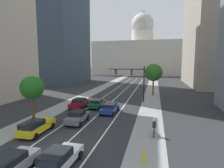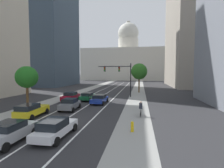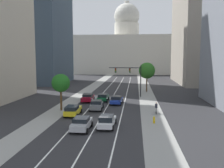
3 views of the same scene
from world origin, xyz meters
name	(u,v)px [view 3 (image 3 of 3)]	position (x,y,z in m)	size (l,w,h in m)	color
ground_plane	(119,86)	(0.00, 40.00, 0.00)	(400.00, 400.00, 0.00)	#2B2B2D
sidewalk_left	(91,88)	(-7.23, 35.00, 0.01)	(3.37, 130.00, 0.01)	gray
sidewalk_right	(145,88)	(7.23, 35.00, 0.01)	(3.37, 130.00, 0.01)	gray
lane_stripe_left	(103,93)	(-2.77, 25.00, 0.01)	(0.16, 90.00, 0.01)	white
lane_stripe_center	(115,93)	(0.00, 25.00, 0.01)	(0.16, 90.00, 0.01)	white
lane_stripe_right	(127,94)	(2.77, 25.00, 0.01)	(0.16, 90.00, 0.01)	white
office_tower_far_right	(202,2)	(25.31, 50.65, 25.29)	(14.86, 29.96, 50.51)	#9E9384
capitol_building	(127,51)	(0.00, 97.86, 11.24)	(53.84, 26.26, 36.41)	beige
car_crimson	(88,97)	(-4.16, 14.28, 0.79)	(2.18, 4.71, 1.50)	maroon
car_white	(107,121)	(1.38, -2.33, 0.76)	(2.03, 4.68, 1.47)	silver
car_gray	(97,105)	(-1.39, 7.22, 0.78)	(2.13, 4.15, 1.52)	slate
car_blue	(116,100)	(1.39, 12.55, 0.74)	(2.23, 4.57, 1.41)	#1E389E
car_green	(103,97)	(-1.39, 15.13, 0.74)	(2.03, 4.32, 1.39)	#14512D
car_yellow	(73,110)	(-4.15, 3.02, 0.80)	(2.02, 4.60, 1.52)	yellow
car_silver	(82,123)	(-1.39, -3.73, 0.78)	(2.05, 4.34, 1.49)	#B2B5BA
traffic_signal_mast	(131,74)	(3.79, 20.76, 4.72)	(6.72, 0.39, 6.70)	black
fire_hydrant	(154,120)	(7.13, -0.11, 0.46)	(0.26, 0.35, 0.91)	yellow
cyclist	(156,108)	(7.83, 5.31, 0.85)	(0.38, 1.70, 1.72)	black
street_tree_mid_right	(147,71)	(7.45, 28.68, 5.10)	(3.88, 3.88, 7.06)	#51381E
street_tree_mid_left	(61,83)	(-6.85, 6.30, 4.30)	(2.85, 2.85, 5.77)	#51381E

